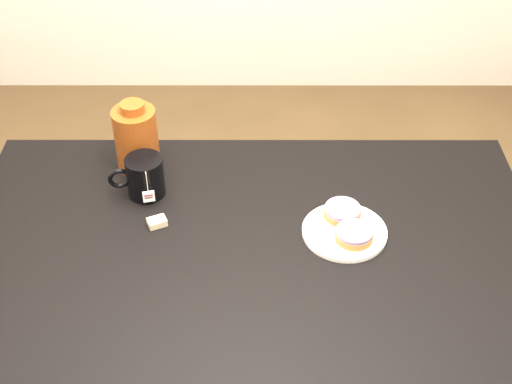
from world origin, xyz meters
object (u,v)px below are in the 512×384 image
at_px(mug, 144,176).
at_px(plate, 345,231).
at_px(bagel_back, 342,212).
at_px(bagel_front, 354,235).
at_px(bagel_package, 136,138).
at_px(table, 252,275).
at_px(teabag_pouch, 157,222).

bearing_deg(mug, plate, -30.90).
xyz_separation_m(plate, bagel_back, (-0.00, 0.05, 0.02)).
bearing_deg(bagel_front, mug, 160.38).
relative_size(plate, bagel_front, 1.71).
bearing_deg(bagel_package, bagel_front, -28.92).
xyz_separation_m(bagel_back, bagel_package, (-0.53, 0.22, 0.07)).
bearing_deg(plate, bagel_front, -58.53).
bearing_deg(plate, table, -165.54).
bearing_deg(table, bagel_package, 132.71).
xyz_separation_m(plate, mug, (-0.50, 0.15, 0.05)).
distance_m(table, teabag_pouch, 0.26).
xyz_separation_m(bagel_front, mug, (-0.52, 0.18, 0.03)).
distance_m(bagel_front, teabag_pouch, 0.48).
xyz_separation_m(mug, bagel_package, (-0.03, 0.12, 0.04)).
distance_m(bagel_back, teabag_pouch, 0.46).
bearing_deg(bagel_package, bagel_back, -22.64).
bearing_deg(mug, table, -51.51).
bearing_deg(bagel_back, bagel_package, 157.36).
distance_m(table, bagel_front, 0.27).
bearing_deg(plate, bagel_package, 152.74).
height_order(teabag_pouch, bagel_package, bagel_package).
xyz_separation_m(bagel_back, teabag_pouch, (-0.46, -0.02, -0.02)).
bearing_deg(teabag_pouch, bagel_package, 107.06).
bearing_deg(bagel_back, bagel_front, -76.54).
height_order(plate, bagel_front, bagel_front).
bearing_deg(bagel_front, bagel_package, 151.08).
xyz_separation_m(bagel_front, teabag_pouch, (-0.48, 0.06, -0.02)).
distance_m(mug, bagel_package, 0.13).
bearing_deg(plate, mug, 162.80).
distance_m(bagel_back, bagel_package, 0.58).
distance_m(table, plate, 0.25).
height_order(bagel_front, bagel_package, bagel_package).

